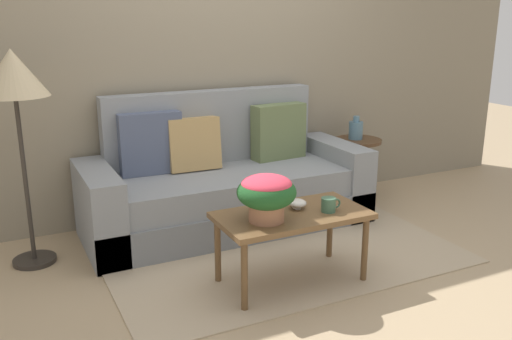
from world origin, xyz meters
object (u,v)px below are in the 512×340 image
(floor_lamp, at_px, (14,83))
(table_vase, at_px, (356,130))
(coffee_table, at_px, (292,221))
(couch, at_px, (225,185))
(side_table, at_px, (357,158))
(potted_plant, at_px, (267,193))
(snack_bowl, at_px, (297,203))
(coffee_mug, at_px, (329,205))

(floor_lamp, relative_size, table_vase, 6.85)
(coffee_table, relative_size, floor_lamp, 0.65)
(couch, distance_m, side_table, 1.36)
(table_vase, bearing_deg, coffee_table, -138.13)
(potted_plant, bearing_deg, couch, 79.39)
(couch, distance_m, snack_bowl, 1.06)
(couch, distance_m, coffee_table, 1.11)
(couch, xyz_separation_m, table_vase, (1.35, 0.11, 0.31))
(coffee_mug, bearing_deg, table_vase, 48.69)
(potted_plant, height_order, coffee_mug, potted_plant)
(side_table, distance_m, table_vase, 0.26)
(couch, xyz_separation_m, coffee_mug, (0.21, -1.18, 0.18))
(couch, height_order, coffee_mug, couch)
(couch, distance_m, floor_lamp, 1.72)
(side_table, xyz_separation_m, table_vase, (-0.01, 0.02, 0.26))
(potted_plant, bearing_deg, side_table, 38.37)
(coffee_mug, bearing_deg, couch, 99.91)
(coffee_table, distance_m, coffee_mug, 0.25)
(potted_plant, bearing_deg, coffee_table, 13.53)
(floor_lamp, bearing_deg, side_table, 3.38)
(coffee_table, relative_size, table_vase, 4.46)
(table_vase, bearing_deg, couch, -175.25)
(coffee_table, bearing_deg, floor_lamp, 144.63)
(coffee_table, distance_m, table_vase, 1.84)
(coffee_mug, bearing_deg, coffee_table, 159.86)
(snack_bowl, bearing_deg, couch, 93.08)
(potted_plant, bearing_deg, snack_bowl, 20.93)
(side_table, height_order, floor_lamp, floor_lamp)
(table_vase, bearing_deg, side_table, -50.04)
(side_table, distance_m, snack_bowl, 1.74)
(coffee_table, distance_m, floor_lamp, 1.96)
(couch, height_order, coffee_table, couch)
(couch, height_order, table_vase, couch)
(floor_lamp, xyz_separation_m, potted_plant, (1.25, -1.08, -0.59))
(couch, height_order, side_table, couch)
(couch, bearing_deg, coffee_table, -90.58)
(coffee_table, distance_m, snack_bowl, 0.12)
(floor_lamp, bearing_deg, snack_bowl, -32.70)
(snack_bowl, bearing_deg, table_vase, 42.00)
(couch, height_order, potted_plant, couch)
(table_vase, bearing_deg, snack_bowl, -138.00)
(coffee_mug, relative_size, table_vase, 0.64)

